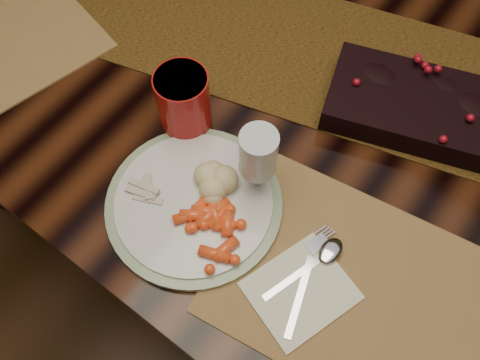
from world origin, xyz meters
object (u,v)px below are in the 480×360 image
Objects in this scene: dining_table at (296,188)px; baby_carrots at (205,227)px; dinner_plate at (194,203)px; red_cup at (184,102)px; wine_glass at (257,166)px; turkey_shreds at (149,194)px; centerpiece at (423,105)px; mashed_potatoes at (209,178)px; napkin at (300,291)px; placemat_main at (357,288)px.

dining_table is 0.53m from baby_carrots.
dinner_plate is at bearing 149.92° from baby_carrots.
wine_glass is (0.18, -0.03, 0.02)m from red_cup.
baby_carrots is 0.91× the size of red_cup.
turkey_shreds is 0.53× the size of red_cup.
centerpiece is 5.04× the size of turkey_shreds.
red_cup is (-0.16, 0.15, 0.04)m from baby_carrots.
wine_glass is (0.06, 0.05, 0.04)m from mashed_potatoes.
mashed_potatoes is at bearing -121.92° from centerpiece.
wine_glass is (-0.16, 0.10, 0.08)m from napkin.
placemat_main is at bearing 12.10° from turkey_shreds.
dining_table is 5.35× the size of centerpiece.
centerpiece is 0.51m from turkey_shreds.
centerpiece is 2.93× the size of baby_carrots.
dining_table is 0.52m from placemat_main.
dining_table is 0.51m from wine_glass.
baby_carrots is 0.08m from mashed_potatoes.
red_cup reaches higher than dinner_plate.
dinner_plate is (-0.04, -0.31, 0.39)m from dining_table.
dining_table is at bearing 81.95° from dinner_plate.
wine_glass reaches higher than dinner_plate.
centerpiece reaches higher than napkin.
dinner_plate reaches higher than placemat_main.
napkin is (0.29, 0.02, -0.02)m from turkey_shreds.
centerpiece reaches higher than placemat_main.
centerpiece is 0.43m from red_cup.
red_cup is at bearing 107.46° from turkey_shreds.
baby_carrots is at bearing -99.52° from wine_glass.
mashed_potatoes is 1.28× the size of turkey_shreds.
centerpiece is 3.92× the size of mashed_potatoes.
dining_table is at bearing 95.53° from wine_glass.
mashed_potatoes is 0.10m from turkey_shreds.
baby_carrots is (0.05, -0.03, 0.02)m from dinner_plate.
napkin is at bearing -4.10° from dinner_plate.
mashed_potatoes is 0.23m from napkin.
dinner_plate is 1.97× the size of napkin.
mashed_potatoes is at bearing -34.30° from red_cup.
wine_glass is (-0.15, -0.30, 0.05)m from centerpiece.
wine_glass reaches higher than dining_table.
napkin is at bearing 3.43° from baby_carrots.
turkey_shreds is at bearing -156.95° from napkin.
placemat_main is at bearing 15.48° from baby_carrots.
napkin reaches higher than placemat_main.
wine_glass is (-0.23, 0.05, 0.08)m from placemat_main.
red_cup reaches higher than turkey_shreds.
wine_glass is at bearing 80.48° from baby_carrots.
baby_carrots is 1.34× the size of mashed_potatoes.
red_cup is at bearing -141.31° from centerpiece.
placemat_main is at bearing -77.75° from centerpiece.
mashed_potatoes is at bearing -144.09° from wine_glass.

